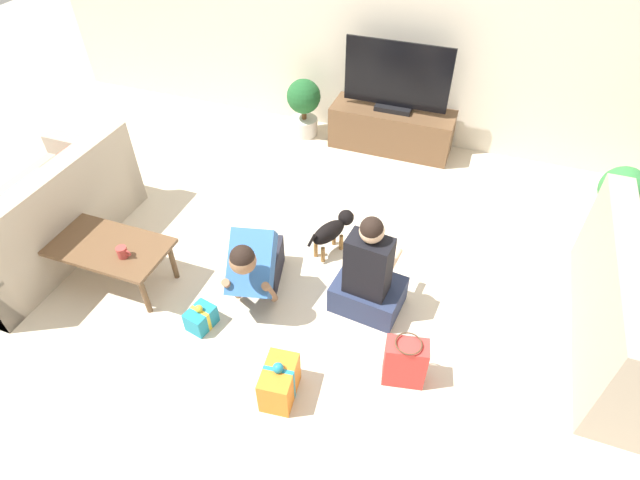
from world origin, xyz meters
TOP-DOWN VIEW (x-y plane):
  - ground_plane at (0.00, 0.00)m, footprint 16.00×16.00m
  - wall_back at (0.00, 2.63)m, footprint 8.40×0.06m
  - sofa_left at (-2.39, -0.29)m, footprint 0.91×1.78m
  - coffee_table at (-1.58, -0.44)m, footprint 1.04×0.51m
  - tv_console at (0.06, 2.33)m, footprint 1.33×0.45m
  - tv at (0.06, 2.33)m, footprint 1.11×0.20m
  - potted_plant_back_left at (-0.96, 2.28)m, footprint 0.38×0.38m
  - potted_plant_corner_right at (2.24, 1.56)m, footprint 0.39×0.39m
  - person_kneeling at (-0.39, -0.18)m, footprint 0.49×0.82m
  - person_sitting at (0.46, -0.01)m, footprint 0.56×0.52m
  - dog at (-0.00, 0.52)m, footprint 0.31×0.50m
  - gift_box_a at (-0.66, -0.62)m, footprint 0.20×0.24m
  - gift_box_b at (0.13, -0.95)m, footprint 0.24×0.34m
  - gift_bag_a at (0.87, -0.55)m, footprint 0.30×0.21m
  - mug at (-1.34, -0.50)m, footprint 0.12×0.08m

SIDE VIEW (x-z plane):
  - ground_plane at x=0.00m, z-range 0.00..0.00m
  - gift_box_a at x=-0.66m, z-range -0.02..0.20m
  - gift_box_b at x=0.13m, z-range -0.03..0.32m
  - gift_bag_a at x=0.87m, z-range -0.01..0.40m
  - tv_console at x=0.06m, z-range 0.00..0.47m
  - dog at x=0.00m, z-range 0.06..0.41m
  - sofa_left at x=-2.39m, z-range -0.12..0.72m
  - person_sitting at x=0.46m, z-range -0.14..0.79m
  - person_kneeling at x=-0.39m, z-range -0.05..0.73m
  - coffee_table at x=-1.58m, z-range 0.15..0.56m
  - potted_plant_back_left at x=-0.96m, z-range 0.05..0.71m
  - potted_plant_corner_right at x=2.24m, z-range 0.05..0.75m
  - mug at x=-1.34m, z-range 0.40..0.49m
  - tv at x=0.06m, z-range 0.43..1.16m
  - wall_back at x=0.00m, z-range 0.00..2.60m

